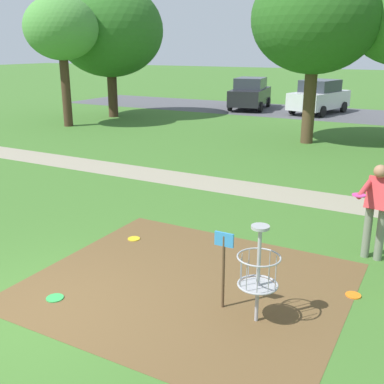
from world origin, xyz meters
TOP-DOWN VIEW (x-y plane):
  - ground_plane at (0.00, 0.00)m, footprint 160.00×160.00m
  - dirt_tee_pad at (1.50, 1.81)m, footprint 4.77×4.18m
  - disc_golf_basket at (2.75, 1.37)m, footprint 0.98×0.58m
  - player_foreground_watching at (3.87, 4.18)m, footprint 0.60×1.07m
  - frisbee_by_tee at (-0.02, 0.48)m, footprint 0.26×0.26m
  - frisbee_far_left at (3.85, 2.69)m, footprint 0.23×0.23m
  - frisbee_scattered_a at (-0.30, 2.87)m, footprint 0.24×0.24m
  - tree_near_right at (0.02, 13.97)m, footprint 4.66×4.66m
  - tree_mid_left at (-11.02, 16.08)m, footprint 5.48×5.48m
  - tree_mid_center at (-10.95, 12.56)m, footprint 3.30×3.30m
  - parking_lot_strip at (0.00, 22.83)m, footprint 36.00×6.00m
  - parked_car_leftmost at (-5.84, 22.64)m, footprint 2.51×4.45m
  - parked_car_center_left at (-1.72, 22.69)m, footprint 2.70×4.50m
  - gravel_path at (0.00, 7.07)m, footprint 40.00×1.32m

SIDE VIEW (x-z plane):
  - ground_plane at x=0.00m, z-range 0.00..0.00m
  - gravel_path at x=0.00m, z-range 0.00..0.00m
  - parking_lot_strip at x=0.00m, z-range 0.00..0.01m
  - dirt_tee_pad at x=1.50m, z-range 0.00..0.01m
  - frisbee_by_tee at x=-0.02m, z-range 0.00..0.02m
  - frisbee_far_left at x=3.85m, z-range 0.00..0.02m
  - frisbee_scattered_a at x=-0.30m, z-range 0.00..0.02m
  - disc_golf_basket at x=2.75m, z-range 0.06..1.45m
  - parked_car_leftmost at x=-5.84m, z-range 0.00..1.84m
  - parked_car_center_left at x=-1.72m, z-range 0.00..1.84m
  - player_foreground_watching at x=3.87m, z-range 0.13..1.84m
  - tree_mid_center at x=-10.95m, z-range 1.45..7.23m
  - tree_mid_left at x=-11.02m, z-range 1.02..7.74m
  - tree_near_right at x=0.02m, z-range 1.27..7.83m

